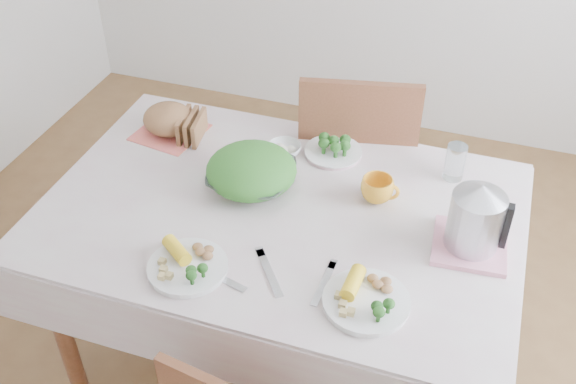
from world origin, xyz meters
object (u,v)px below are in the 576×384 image
(salad_bowl, at_px, (252,178))
(dinner_plate_right, at_px, (366,301))
(electric_kettle, at_px, (476,217))
(dining_table, at_px, (281,292))
(dinner_plate_left, at_px, (188,267))
(yellow_mug, at_px, (377,189))
(chair_far, at_px, (355,172))

(salad_bowl, distance_m, dinner_plate_right, 0.61)
(dinner_plate_right, distance_m, electric_kettle, 0.41)
(dining_table, relative_size, dinner_plate_left, 6.04)
(dinner_plate_right, bearing_deg, electric_kettle, 53.00)
(salad_bowl, distance_m, dinner_plate_left, 0.42)
(dinner_plate_left, distance_m, electric_kettle, 0.84)
(dinner_plate_right, distance_m, yellow_mug, 0.45)
(chair_far, relative_size, salad_bowl, 3.58)
(dining_table, xyz_separation_m, dinner_plate_right, (0.35, -0.30, 0.40))
(salad_bowl, relative_size, electric_kettle, 1.28)
(dining_table, relative_size, yellow_mug, 13.27)
(chair_far, height_order, salad_bowl, chair_far)
(electric_kettle, bearing_deg, dining_table, 173.15)
(chair_far, xyz_separation_m, dinner_plate_left, (-0.26, -0.99, 0.31))
(dining_table, bearing_deg, dinner_plate_left, -115.24)
(chair_far, height_order, yellow_mug, chair_far)
(chair_far, xyz_separation_m, dinner_plate_right, (0.25, -0.96, 0.31))
(electric_kettle, bearing_deg, yellow_mug, 149.13)
(chair_far, bearing_deg, electric_kettle, 115.57)
(dining_table, height_order, electric_kettle, electric_kettle)
(dining_table, height_order, yellow_mug, yellow_mug)
(salad_bowl, bearing_deg, dinner_plate_left, -94.65)
(dining_table, relative_size, chair_far, 1.40)
(dinner_plate_right, height_order, electric_kettle, electric_kettle)
(electric_kettle, bearing_deg, chair_far, 119.62)
(electric_kettle, bearing_deg, dinner_plate_right, -134.90)
(yellow_mug, bearing_deg, dining_table, -152.86)
(dining_table, relative_size, salad_bowl, 5.02)
(electric_kettle, bearing_deg, dinner_plate_left, -162.84)
(dining_table, distance_m, salad_bowl, 0.45)
(salad_bowl, height_order, electric_kettle, electric_kettle)
(yellow_mug, distance_m, electric_kettle, 0.35)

